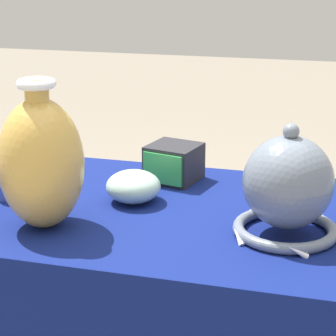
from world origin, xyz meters
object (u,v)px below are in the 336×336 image
Objects in this scene: vase_tall_bulbous at (41,162)px; vase_dome_bell at (288,189)px; bowl_shallow_celadon at (133,186)px; mosaic_tile_box at (174,163)px; cup_wide_cobalt at (13,178)px.

vase_tall_bulbous reaches higher than vase_dome_bell.
bowl_shallow_celadon is at bearing 53.64° from vase_tall_bulbous.
vase_tall_bulbous reaches higher than mosaic_tile_box.
vase_dome_bell is at bearing -28.00° from mosaic_tile_box.
vase_tall_bulbous is at bearing -169.72° from vase_dome_bell.
vase_dome_bell is 0.39m from mosaic_tile_box.
bowl_shallow_celadon is (-0.05, -0.16, -0.01)m from mosaic_tile_box.
vase_dome_bell reaches higher than mosaic_tile_box.
mosaic_tile_box is at bearing 139.19° from vase_dome_bell.
cup_wide_cobalt reaches higher than bowl_shallow_celadon.
vase_tall_bulbous is 0.24m from bowl_shallow_celadon.
vase_tall_bulbous is 2.92× the size of cup_wide_cobalt.
mosaic_tile_box is at bearing 73.50° from bowl_shallow_celadon.
vase_dome_bell reaches higher than bowl_shallow_celadon.
cup_wide_cobalt is at bearing 174.68° from vase_dome_bell.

